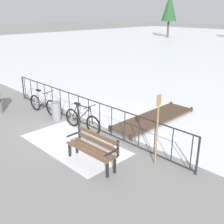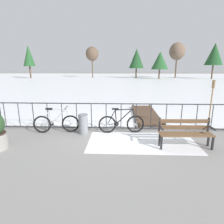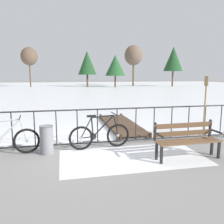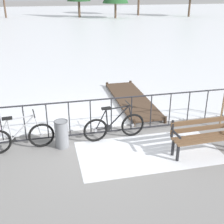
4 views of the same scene
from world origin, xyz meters
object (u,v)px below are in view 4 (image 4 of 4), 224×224
(bicycle_near_railing, at_px, (114,126))
(trash_bin, at_px, (62,134))
(bicycle_second, at_px, (20,137))
(park_bench, at_px, (203,134))

(bicycle_near_railing, bearing_deg, trash_bin, -174.80)
(bicycle_near_railing, bearing_deg, bicycle_second, -178.39)
(bicycle_near_railing, distance_m, park_bench, 2.28)
(bicycle_near_railing, height_order, bicycle_second, same)
(bicycle_second, distance_m, park_bench, 4.52)
(trash_bin, bearing_deg, bicycle_second, 176.68)
(bicycle_near_railing, distance_m, bicycle_second, 2.44)
(park_bench, bearing_deg, trash_bin, 162.72)
(bicycle_near_railing, height_order, trash_bin, bicycle_near_railing)
(trash_bin, bearing_deg, park_bench, -17.28)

